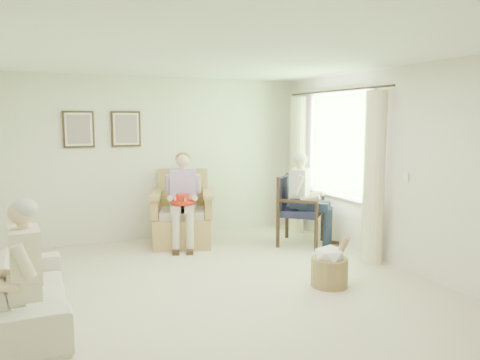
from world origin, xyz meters
The scene contains 18 objects.
floor centered at (0.00, 0.00, 0.00)m, with size 5.50×5.50×0.00m, color beige.
back_wall centered at (0.00, 2.75, 1.30)m, with size 5.00×0.04×2.60m, color silver.
front_wall centered at (0.00, -2.75, 1.30)m, with size 5.00×0.04×2.60m, color silver.
right_wall centered at (2.50, 0.00, 1.30)m, with size 0.04×5.50×2.60m, color silver.
ceiling centered at (0.00, 0.00, 2.60)m, with size 5.00×5.50×0.02m, color white.
window centered at (2.46, 1.20, 1.58)m, with size 0.13×2.50×1.63m.
curtain_left centered at (2.33, 0.22, 1.15)m, with size 0.34×0.34×2.30m, color beige.
curtain_right centered at (2.33, 2.18, 1.15)m, with size 0.34×0.34×2.30m, color beige.
framed_print_left centered at (-1.15, 2.71, 1.78)m, with size 0.45×0.05×0.55m.
framed_print_right centered at (-0.45, 2.71, 1.78)m, with size 0.45×0.05×0.55m.
wicker_armchair centered at (0.27, 2.19, 0.36)m, with size 0.90×0.89×1.15m.
wood_armchair centered at (1.95, 1.51, 0.57)m, with size 0.68×0.64×1.04m.
sofa centered at (-1.95, 0.11, 0.28)m, with size 0.76×1.93×0.56m, color beige.
person_wicker centered at (0.27, 2.04, 0.83)m, with size 0.40×0.63×1.40m.
person_dark centered at (1.95, 1.34, 0.83)m, with size 0.40×0.62×1.40m.
person_sofa centered at (-1.95, -0.44, 0.70)m, with size 0.42×0.62×1.24m.
red_hat centered at (0.18, 1.85, 0.75)m, with size 0.35×0.35×0.14m.
hatbox centered at (1.28, -0.31, 0.24)m, with size 0.52×0.52×0.63m.
Camera 1 is at (-1.81, -4.68, 1.92)m, focal length 35.00 mm.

